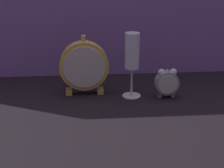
# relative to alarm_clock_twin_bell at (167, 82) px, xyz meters

# --- Properties ---
(ground_plane) EXTENTS (4.00, 4.00, 0.00)m
(ground_plane) POSITION_rel_alarm_clock_twin_bell_xyz_m (-0.18, -0.07, -0.05)
(ground_plane) COLOR black
(alarm_clock_twin_bell) EXTENTS (0.08, 0.03, 0.10)m
(alarm_clock_twin_bell) POSITION_rel_alarm_clock_twin_bell_xyz_m (0.00, 0.00, 0.00)
(alarm_clock_twin_bell) COLOR gray
(alarm_clock_twin_bell) RESTS_ON ground_plane
(mantel_clock_silver) EXTENTS (0.16, 0.04, 0.20)m
(mantel_clock_silver) POSITION_rel_alarm_clock_twin_bell_xyz_m (-0.26, 0.05, 0.04)
(mantel_clock_silver) COLOR gold
(mantel_clock_silver) RESTS_ON ground_plane
(champagne_flute) EXTENTS (0.06, 0.06, 0.21)m
(champagne_flute) POSITION_rel_alarm_clock_twin_bell_xyz_m (-0.11, 0.02, 0.08)
(champagne_flute) COLOR silver
(champagne_flute) RESTS_ON ground_plane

